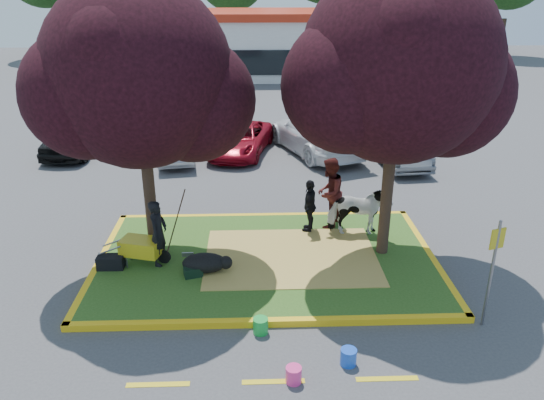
{
  "coord_description": "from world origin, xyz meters",
  "views": [
    {
      "loc": [
        -0.29,
        -11.48,
        6.49
      ],
      "look_at": [
        0.15,
        0.5,
        1.47
      ],
      "focal_mm": 35.0,
      "sensor_mm": 36.0,
      "label": 1
    }
  ],
  "objects_px": {
    "sign_post": "(493,263)",
    "bucket_blue": "(348,357)",
    "calf": "(204,263)",
    "bucket_pink": "(294,375)",
    "car_silver": "(175,143)",
    "handler": "(158,233)",
    "wheelbarrow": "(142,247)",
    "car_black": "(76,134)",
    "cow": "(359,211)",
    "bucket_green": "(261,326)"
  },
  "relations": [
    {
      "from": "sign_post",
      "to": "bucket_blue",
      "type": "bearing_deg",
      "value": -178.63
    },
    {
      "from": "calf",
      "to": "bucket_pink",
      "type": "bearing_deg",
      "value": -49.03
    },
    {
      "from": "bucket_blue",
      "to": "car_silver",
      "type": "height_order",
      "value": "car_silver"
    },
    {
      "from": "handler",
      "to": "sign_post",
      "type": "bearing_deg",
      "value": -96.27
    },
    {
      "from": "calf",
      "to": "sign_post",
      "type": "xyz_separation_m",
      "value": [
        5.77,
        -2.07,
        1.05
      ]
    },
    {
      "from": "handler",
      "to": "bucket_pink",
      "type": "relative_size",
      "value": 5.34
    },
    {
      "from": "wheelbarrow",
      "to": "sign_post",
      "type": "bearing_deg",
      "value": -3.59
    },
    {
      "from": "bucket_blue",
      "to": "car_black",
      "type": "relative_size",
      "value": 0.07
    },
    {
      "from": "car_silver",
      "to": "calf",
      "type": "bearing_deg",
      "value": 92.96
    },
    {
      "from": "wheelbarrow",
      "to": "bucket_blue",
      "type": "height_order",
      "value": "wheelbarrow"
    },
    {
      "from": "cow",
      "to": "bucket_pink",
      "type": "distance_m",
      "value": 5.82
    },
    {
      "from": "handler",
      "to": "sign_post",
      "type": "height_order",
      "value": "sign_post"
    },
    {
      "from": "calf",
      "to": "sign_post",
      "type": "bearing_deg",
      "value": -5.73
    },
    {
      "from": "sign_post",
      "to": "car_silver",
      "type": "xyz_separation_m",
      "value": [
        -7.63,
        11.06,
        -0.79
      ]
    },
    {
      "from": "handler",
      "to": "bucket_blue",
      "type": "xyz_separation_m",
      "value": [
        3.94,
        -3.6,
        -0.8
      ]
    },
    {
      "from": "cow",
      "to": "bucket_blue",
      "type": "xyz_separation_m",
      "value": [
        -1.08,
        -4.96,
        -0.66
      ]
    },
    {
      "from": "bucket_pink",
      "to": "car_black",
      "type": "distance_m",
      "value": 15.63
    },
    {
      "from": "bucket_pink",
      "to": "car_silver",
      "type": "xyz_separation_m",
      "value": [
        -3.68,
        12.57,
        0.48
      ]
    },
    {
      "from": "cow",
      "to": "car_black",
      "type": "distance_m",
      "value": 12.81
    },
    {
      "from": "calf",
      "to": "bucket_blue",
      "type": "xyz_separation_m",
      "value": [
        2.85,
        -3.16,
        -0.21
      ]
    },
    {
      "from": "car_black",
      "to": "bucket_pink",
      "type": "bearing_deg",
      "value": -56.59
    },
    {
      "from": "wheelbarrow",
      "to": "bucket_blue",
      "type": "xyz_separation_m",
      "value": [
        4.36,
        -3.6,
        -0.43
      ]
    },
    {
      "from": "handler",
      "to": "car_silver",
      "type": "height_order",
      "value": "handler"
    },
    {
      "from": "wheelbarrow",
      "to": "handler",
      "type": "bearing_deg",
      "value": 14.59
    },
    {
      "from": "sign_post",
      "to": "wheelbarrow",
      "type": "bearing_deg",
      "value": 141.88
    },
    {
      "from": "bucket_pink",
      "to": "car_black",
      "type": "bearing_deg",
      "value": 119.72
    },
    {
      "from": "bucket_green",
      "to": "calf",
      "type": "bearing_deg",
      "value": 120.35
    },
    {
      "from": "car_black",
      "to": "car_silver",
      "type": "relative_size",
      "value": 1.13
    },
    {
      "from": "cow",
      "to": "bucket_pink",
      "type": "relative_size",
      "value": 5.27
    },
    {
      "from": "cow",
      "to": "wheelbarrow",
      "type": "bearing_deg",
      "value": 103.25
    },
    {
      "from": "calf",
      "to": "bucket_pink",
      "type": "distance_m",
      "value": 4.02
    },
    {
      "from": "handler",
      "to": "car_black",
      "type": "height_order",
      "value": "handler"
    },
    {
      "from": "handler",
      "to": "wheelbarrow",
      "type": "distance_m",
      "value": 0.56
    },
    {
      "from": "bucket_green",
      "to": "wheelbarrow",
      "type": "bearing_deg",
      "value": 136.84
    },
    {
      "from": "car_silver",
      "to": "wheelbarrow",
      "type": "bearing_deg",
      "value": 83.58
    },
    {
      "from": "cow",
      "to": "handler",
      "type": "relative_size",
      "value": 0.99
    },
    {
      "from": "bucket_green",
      "to": "car_black",
      "type": "distance_m",
      "value": 14.14
    },
    {
      "from": "cow",
      "to": "bucket_blue",
      "type": "relative_size",
      "value": 5.01
    },
    {
      "from": "car_silver",
      "to": "cow",
      "type": "bearing_deg",
      "value": 120.12
    },
    {
      "from": "handler",
      "to": "car_silver",
      "type": "distance_m",
      "value": 8.59
    },
    {
      "from": "wheelbarrow",
      "to": "car_silver",
      "type": "distance_m",
      "value": 8.55
    },
    {
      "from": "handler",
      "to": "sign_post",
      "type": "distance_m",
      "value": 7.32
    },
    {
      "from": "cow",
      "to": "handler",
      "type": "bearing_deg",
      "value": 104.46
    },
    {
      "from": "bucket_pink",
      "to": "car_silver",
      "type": "relative_size",
      "value": 0.08
    },
    {
      "from": "wheelbarrow",
      "to": "car_silver",
      "type": "height_order",
      "value": "car_silver"
    },
    {
      "from": "bucket_blue",
      "to": "handler",
      "type": "bearing_deg",
      "value": 137.58
    },
    {
      "from": "wheelbarrow",
      "to": "bucket_pink",
      "type": "bearing_deg",
      "value": -34.89
    },
    {
      "from": "wheelbarrow",
      "to": "bucket_pink",
      "type": "xyz_separation_m",
      "value": [
        3.34,
        -4.02,
        -0.44
      ]
    },
    {
      "from": "handler",
      "to": "calf",
      "type": "bearing_deg",
      "value": -98.01
    },
    {
      "from": "cow",
      "to": "bucket_pink",
      "type": "xyz_separation_m",
      "value": [
        -2.11,
        -5.38,
        -0.67
      ]
    }
  ]
}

